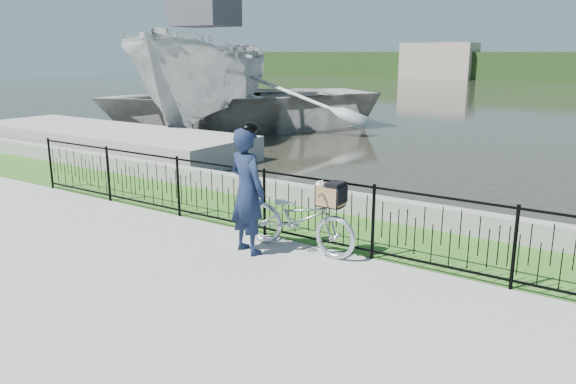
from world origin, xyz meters
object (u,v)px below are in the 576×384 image
Objects in this scene: dock at (106,140)px; boat_far at (238,100)px; bicycle_rig at (300,218)px; cyclist at (247,190)px; boat_near at (207,81)px.

dock is 6.35m from boat_far.
cyclist reaches higher than bicycle_rig.
cyclist is (-0.62, -0.50, 0.46)m from bicycle_rig.
dock is at bearing 157.01° from bicycle_rig.
dock is 4.91m from boat_near.
cyclist is at bearing -26.88° from dock.
boat_near is 0.75× the size of boat_far.
boat_far reaches higher than bicycle_rig.
bicycle_rig is 0.98× the size of cyclist.
bicycle_rig is 14.31m from boat_far.
boat_near is (0.07, 4.63, 1.62)m from dock.
dock is at bearing -91.77° from boat_far.
boat_near is (-9.83, 8.83, 1.44)m from bicycle_rig.
boat_far reaches higher than cyclist.
boat_near reaches higher than boat_far.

